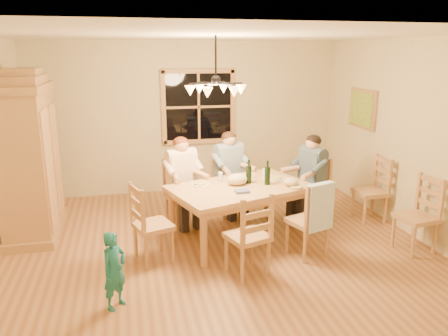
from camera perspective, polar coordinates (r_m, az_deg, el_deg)
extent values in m
plane|color=brown|center=(5.96, -0.97, -9.93)|extent=(5.50, 5.50, 0.00)
cube|color=white|center=(5.41, -1.10, 17.00)|extent=(5.50, 5.00, 0.02)
cube|color=#BFB387|center=(7.95, -4.78, 6.52)|extent=(5.50, 0.02, 2.70)
cube|color=#BFB387|center=(6.65, 22.88, 3.75)|extent=(0.02, 5.00, 2.70)
cube|color=black|center=(7.94, -3.35, 7.99)|extent=(1.20, 0.03, 1.20)
cube|color=#A37148|center=(7.92, -3.33, 7.97)|extent=(1.30, 0.06, 1.30)
cube|color=olive|center=(7.59, 17.65, 7.39)|extent=(0.04, 0.78, 0.64)
cube|color=#1E6B2D|center=(7.58, 17.45, 7.39)|extent=(0.02, 0.68, 0.54)
cylinder|color=black|center=(5.41, -1.08, 14.19)|extent=(0.02, 0.02, 0.53)
sphere|color=black|center=(5.42, -1.07, 11.39)|extent=(0.12, 0.12, 0.12)
cylinder|color=black|center=(5.45, 0.61, 10.99)|extent=(0.34, 0.02, 0.02)
cone|color=#FFB259|center=(5.50, 2.25, 10.18)|extent=(0.13, 0.13, 0.12)
cylinder|color=black|center=(5.57, -0.55, 11.08)|extent=(0.19, 0.31, 0.02)
cone|color=#FFB259|center=(5.73, -0.05, 10.38)|extent=(0.13, 0.13, 0.12)
cylinder|color=black|center=(5.54, -2.20, 11.04)|extent=(0.19, 0.31, 0.02)
cone|color=#FFB259|center=(5.67, -3.26, 10.31)|extent=(0.13, 0.13, 0.12)
cylinder|color=black|center=(5.39, -2.76, 10.93)|extent=(0.34, 0.02, 0.02)
cone|color=#FFB259|center=(5.37, -4.46, 10.03)|extent=(0.13, 0.13, 0.12)
cylinder|color=black|center=(5.27, -1.62, 10.85)|extent=(0.19, 0.31, 0.02)
cone|color=#FFB259|center=(5.12, -2.19, 9.83)|extent=(0.13, 0.13, 0.12)
cylinder|color=black|center=(5.30, 0.11, 10.88)|extent=(0.19, 0.31, 0.02)
cone|color=#FFB259|center=(5.19, 1.33, 9.91)|extent=(0.13, 0.13, 0.12)
cube|color=olive|center=(6.58, -24.10, 0.38)|extent=(0.60, 1.30, 2.00)
cube|color=olive|center=(6.42, -25.10, 9.49)|extent=(0.66, 1.40, 0.10)
cube|color=olive|center=(6.41, -25.20, 10.37)|extent=(0.58, 1.00, 0.12)
cube|color=olive|center=(6.41, -25.30, 11.26)|extent=(0.52, 0.55, 0.10)
cube|color=#A37148|center=(6.21, -21.85, -0.20)|extent=(0.03, 0.55, 1.60)
cube|color=#A37148|center=(6.84, -21.06, 1.21)|extent=(0.03, 0.55, 1.60)
cube|color=olive|center=(6.85, -23.27, -7.25)|extent=(0.66, 1.40, 0.12)
cube|color=tan|center=(5.89, 2.12, -2.63)|extent=(2.07, 1.62, 0.06)
cube|color=#A37148|center=(5.91, 2.11, -3.37)|extent=(1.88, 1.43, 0.10)
cylinder|color=#A37148|center=(5.27, -2.67, -9.22)|extent=(0.09, 0.09, 0.70)
cylinder|color=#A37148|center=(6.14, 10.81, -5.90)|extent=(0.09, 0.09, 0.70)
cylinder|color=#A37148|center=(6.03, -6.81, -6.13)|extent=(0.09, 0.09, 0.70)
cylinder|color=#A37148|center=(6.80, 5.73, -3.62)|extent=(0.09, 0.09, 0.70)
cube|color=#A37148|center=(6.48, -5.45, -3.64)|extent=(0.55, 0.54, 0.06)
cube|color=#A37148|center=(6.40, -5.51, -1.35)|extent=(0.38, 0.16, 0.54)
cube|color=#A37148|center=(6.84, 0.66, -2.55)|extent=(0.55, 0.54, 0.06)
cube|color=#A37148|center=(6.77, 0.67, -0.37)|extent=(0.38, 0.16, 0.54)
cube|color=#A37148|center=(5.08, 3.07, -8.95)|extent=(0.55, 0.54, 0.06)
cube|color=#A37148|center=(4.98, 3.12, -6.10)|extent=(0.38, 0.16, 0.54)
cube|color=#A37148|center=(5.60, 10.87, -6.87)|extent=(0.55, 0.54, 0.06)
cube|color=#A37148|center=(5.51, 11.01, -4.25)|extent=(0.38, 0.16, 0.54)
cube|color=#A37148|center=(5.44, -9.24, -7.48)|extent=(0.54, 0.55, 0.06)
cube|color=#A37148|center=(5.34, -9.36, -4.79)|extent=(0.16, 0.38, 0.54)
cube|color=#A37148|center=(6.71, 11.19, -3.19)|extent=(0.54, 0.55, 0.06)
cube|color=#A37148|center=(6.64, 11.30, -0.97)|extent=(0.16, 0.38, 0.54)
cube|color=beige|center=(6.36, -5.54, -0.31)|extent=(0.45, 0.33, 0.52)
cube|color=#262328|center=(6.45, -5.47, -2.97)|extent=(0.49, 0.52, 0.14)
sphere|color=tan|center=(6.27, -5.62, 3.04)|extent=(0.21, 0.21, 0.21)
ellipsoid|color=#592614|center=(6.27, -5.63, 3.31)|extent=(0.22, 0.22, 0.17)
cube|color=#2C547B|center=(6.74, 0.67, 0.62)|extent=(0.45, 0.33, 0.52)
cube|color=#262328|center=(6.82, 0.67, -1.91)|extent=(0.49, 0.52, 0.14)
sphere|color=tan|center=(6.65, 0.68, 3.79)|extent=(0.21, 0.21, 0.21)
ellipsoid|color=#381E11|center=(6.65, 0.69, 4.04)|extent=(0.22, 0.22, 0.17)
cube|color=#405266|center=(6.60, 11.36, 0.03)|extent=(0.33, 0.45, 0.52)
cube|color=#262328|center=(6.69, 11.22, -2.54)|extent=(0.52, 0.49, 0.14)
sphere|color=tan|center=(6.52, 11.53, 3.26)|extent=(0.21, 0.21, 0.21)
ellipsoid|color=black|center=(6.51, 11.54, 3.52)|extent=(0.22, 0.22, 0.17)
cube|color=#B3D1F3|center=(5.38, 12.34, -5.01)|extent=(0.39, 0.21, 0.58)
cylinder|color=black|center=(5.96, 3.25, -0.45)|extent=(0.08, 0.08, 0.33)
cylinder|color=black|center=(5.92, 5.70, -0.61)|extent=(0.08, 0.08, 0.33)
cylinder|color=white|center=(5.90, -3.12, -2.19)|extent=(0.26, 0.26, 0.02)
cylinder|color=white|center=(6.31, 2.92, -1.05)|extent=(0.26, 0.26, 0.02)
cylinder|color=white|center=(6.22, 6.69, -1.37)|extent=(0.26, 0.26, 0.02)
cylinder|color=silver|center=(6.03, -0.45, -1.20)|extent=(0.06, 0.06, 0.14)
cylinder|color=silver|center=(6.24, 5.32, -0.70)|extent=(0.06, 0.06, 0.14)
ellipsoid|color=tan|center=(5.93, 8.74, -1.81)|extent=(0.20, 0.20, 0.11)
cube|color=#4D598D|center=(5.61, 2.39, -3.05)|extent=(0.21, 0.19, 0.03)
ellipsoid|color=#BEAF8A|center=(5.90, 1.72, -1.48)|extent=(0.28, 0.22, 0.15)
imported|color=#1A6E79|center=(4.58, -14.12, -12.83)|extent=(0.34, 0.35, 0.81)
cube|color=#A37148|center=(6.13, 23.75, -5.98)|extent=(0.47, 0.49, 0.06)
cube|color=#A37148|center=(6.04, 24.02, -3.58)|extent=(0.10, 0.38, 0.54)
cube|color=#A37148|center=(6.97, 18.52, -3.01)|extent=(0.42, 0.44, 0.06)
cube|color=#A37148|center=(6.90, 18.70, -0.87)|extent=(0.05, 0.38, 0.54)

